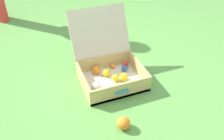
% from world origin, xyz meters
% --- Properties ---
extents(ground_plane, '(16.00, 16.00, 0.00)m').
position_xyz_m(ground_plane, '(0.00, 0.00, 0.00)').
color(ground_plane, '#569342').
extents(open_suitcase, '(0.53, 0.67, 0.55)m').
position_xyz_m(open_suitcase, '(-0.04, 0.14, 0.12)').
color(open_suitcase, beige).
rests_on(open_suitcase, ground).
extents(stray_ball_on_grass, '(0.10, 0.10, 0.10)m').
position_xyz_m(stray_ball_on_grass, '(-0.14, -0.44, 0.05)').
color(stray_ball_on_grass, orange).
rests_on(stray_ball_on_grass, ground).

